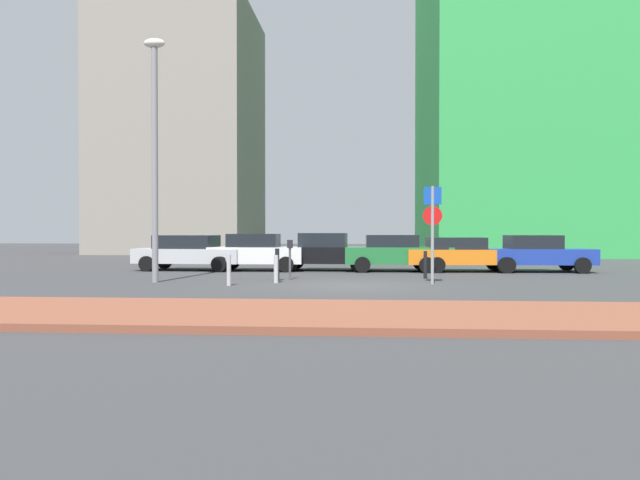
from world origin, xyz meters
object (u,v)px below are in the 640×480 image
parked_car_black (325,251)px  traffic_bollard_near (425,265)px  parked_car_white (256,252)px  parked_car_green (396,252)px  parking_sign_post (432,222)px  traffic_bollard_mid (277,265)px  parked_car_orange (460,254)px  traffic_bollard_far (229,270)px  parking_meter (290,254)px  traffic_bollard_edge (276,269)px  parked_car_silver (189,252)px  street_lamp (155,141)px  parked_car_blue (537,253)px

parked_car_black → traffic_bollard_near: size_ratio=4.32×
parked_car_white → parked_car_green: bearing=0.4°
parked_car_white → parked_car_black: size_ratio=0.94×
parked_car_green → parking_sign_post: size_ratio=1.43×
parking_sign_post → traffic_bollard_mid: parking_sign_post is taller
parked_car_orange → traffic_bollard_far: parked_car_orange is taller
parked_car_green → parking_meter: 6.00m
parked_car_orange → traffic_bollard_near: 4.15m
parked_car_black → traffic_bollard_near: parked_car_black is taller
traffic_bollard_edge → parked_car_silver: bearing=128.1°
parked_car_white → parked_car_green: (5.89, 0.04, -0.02)m
street_lamp → parked_car_silver: bearing=96.2°
parking_sign_post → traffic_bollard_edge: bearing=179.1°
parked_car_green → street_lamp: street_lamp is taller
traffic_bollard_mid → street_lamp: bearing=-167.3°
parked_car_green → parked_car_orange: parked_car_green is taller
parking_meter → traffic_bollard_mid: 0.72m
traffic_bollard_near → traffic_bollard_edge: (-4.98, -2.13, -0.04)m
parked_car_black → traffic_bollard_near: 5.52m
parking_meter → parked_car_silver: bearing=137.0°
parked_car_green → parked_car_orange: (2.60, -0.01, -0.04)m
traffic_bollard_mid → traffic_bollard_far: traffic_bollard_mid is taller
traffic_bollard_mid → traffic_bollard_edge: 0.81m
parked_car_black → parked_car_blue: 8.70m
street_lamp → traffic_bollard_near: street_lamp is taller
parked_car_green → street_lamp: 10.78m
street_lamp → traffic_bollard_mid: 5.68m
parked_car_white → traffic_bollard_edge: (1.72, -5.84, -0.36)m
parked_car_silver → parked_car_green: parked_car_green is taller
parking_meter → parked_car_black: bearing=79.4°
traffic_bollard_far → parking_meter: bearing=56.8°
parked_car_white → parked_car_black: parked_car_black is taller
parking_meter → street_lamp: bearing=-161.9°
traffic_bollard_mid → traffic_bollard_near: bearing=14.8°
parked_car_silver → parked_car_white: bearing=-0.6°
parked_car_white → street_lamp: 7.37m
traffic_bollard_near → traffic_bollard_edge: size_ratio=1.08×
street_lamp → traffic_bollard_far: 5.01m
parked_car_silver → traffic_bollard_mid: size_ratio=4.32×
parked_car_orange → traffic_bollard_near: (-1.79, -3.74, -0.26)m
parked_car_black → parking_sign_post: 7.37m
parked_car_blue → traffic_bollard_near: bearing=-142.0°
parked_car_green → traffic_bollard_near: parked_car_green is taller
parked_car_white → street_lamp: bearing=-110.8°
parked_car_white → traffic_bollard_far: (0.43, -6.93, -0.33)m
parking_sign_post → parked_car_silver: bearing=148.2°
parked_car_orange → traffic_bollard_mid: parked_car_orange is taller
traffic_bollard_edge → traffic_bollard_far: bearing=-139.7°
street_lamp → parking_meter: bearing=18.1°
parking_sign_post → traffic_bollard_edge: parking_sign_post is taller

